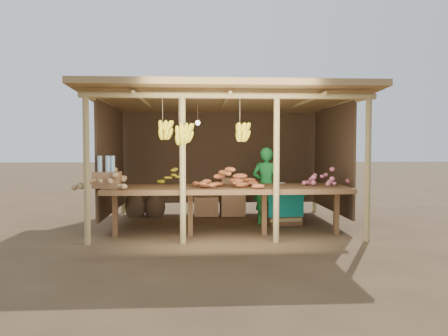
{
  "coord_description": "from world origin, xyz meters",
  "views": [
    {
      "loc": [
        -0.46,
        -7.96,
        1.47
      ],
      "look_at": [
        0.0,
        0.0,
        1.05
      ],
      "focal_mm": 35.0,
      "sensor_mm": 36.0,
      "label": 1
    }
  ],
  "objects": [
    {
      "name": "ground",
      "position": [
        0.0,
        0.0,
        0.0
      ],
      "size": [
        60.0,
        60.0,
        0.0
      ],
      "primitive_type": "plane",
      "color": "brown",
      "rests_on": "ground"
    },
    {
      "name": "potato_heap",
      "position": [
        -1.88,
        -1.22,
        0.98
      ],
      "size": [
        0.88,
        0.56,
        0.36
      ],
      "primitive_type": null,
      "rotation": [
        0.0,
        0.0,
        0.06
      ],
      "color": "#A88556",
      "rests_on": "counter"
    },
    {
      "name": "banana_pile",
      "position": [
        -0.87,
        -0.5,
        0.97
      ],
      "size": [
        0.61,
        0.48,
        0.34
      ],
      "primitive_type": null,
      "rotation": [
        0.0,
        0.0,
        -0.33
      ],
      "color": "yellow",
      "rests_on": "counter"
    },
    {
      "name": "sweet_potato_heap",
      "position": [
        -0.06,
        -1.13,
        0.98
      ],
      "size": [
        1.14,
        0.82,
        0.36
      ],
      "primitive_type": null,
      "rotation": [
        0.0,
        0.0,
        -0.21
      ],
      "color": "#A15029",
      "rests_on": "counter"
    },
    {
      "name": "carton_stack",
      "position": [
        0.05,
        0.95,
        0.35
      ],
      "size": [
        1.05,
        0.41,
        0.79
      ],
      "color": "#926541",
      "rests_on": "ground"
    },
    {
      "name": "bottle_box",
      "position": [
        -1.9,
        -1.05,
        0.99
      ],
      "size": [
        0.41,
        0.33,
        0.5
      ],
      "color": "#926541",
      "rests_on": "counter"
    },
    {
      "name": "onion_heap",
      "position": [
        1.67,
        -0.97,
        0.98
      ],
      "size": [
        0.94,
        0.71,
        0.36
      ],
      "primitive_type": null,
      "rotation": [
        0.0,
        0.0,
        0.28
      ],
      "color": "#BD5C70",
      "rests_on": "counter"
    },
    {
      "name": "burlap_sacks",
      "position": [
        -1.56,
        1.01,
        0.25
      ],
      "size": [
        0.82,
        0.43,
        0.58
      ],
      "color": "#4B3622",
      "rests_on": "ground"
    },
    {
      "name": "tomato_basin",
      "position": [
        -1.9,
        -0.88,
        0.88
      ],
      "size": [
        0.39,
        0.39,
        0.2
      ],
      "rotation": [
        0.0,
        0.0,
        0.13
      ],
      "color": "navy",
      "rests_on": "counter"
    },
    {
      "name": "vendor",
      "position": [
        0.78,
        0.01,
        0.72
      ],
      "size": [
        0.61,
        0.52,
        1.43
      ],
      "primitive_type": "imported",
      "rotation": [
        0.0,
        0.0,
        2.75
      ],
      "color": "#1C7E30",
      "rests_on": "ground"
    },
    {
      "name": "tarp_crate",
      "position": [
        1.11,
        0.06,
        0.32
      ],
      "size": [
        0.72,
        0.64,
        0.79
      ],
      "color": "brown",
      "rests_on": "ground"
    },
    {
      "name": "counter",
      "position": [
        0.0,
        -0.95,
        0.74
      ],
      "size": [
        3.9,
        1.05,
        0.8
      ],
      "color": "brown",
      "rests_on": "ground"
    },
    {
      "name": "stall_structure",
      "position": [
        -0.05,
        0.02,
        1.92
      ],
      "size": [
        4.7,
        3.5,
        2.43
      ],
      "color": "tan",
      "rests_on": "ground"
    }
  ]
}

